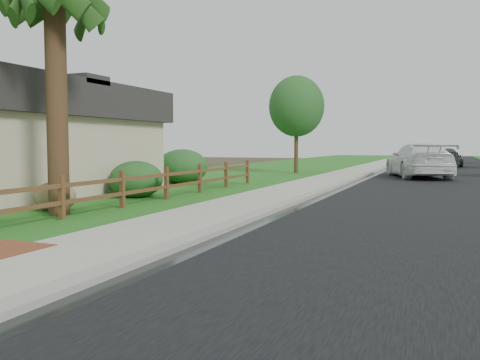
% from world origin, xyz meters
% --- Properties ---
extents(ground, '(120.00, 120.00, 0.00)m').
position_xyz_m(ground, '(0.00, 0.00, 0.00)').
color(ground, '#3A311F').
extents(road, '(8.00, 90.00, 0.02)m').
position_xyz_m(road, '(4.60, 35.00, 0.01)').
color(road, black).
rests_on(road, ground).
extents(curb, '(0.40, 90.00, 0.12)m').
position_xyz_m(curb, '(0.40, 35.00, 0.06)').
color(curb, gray).
rests_on(curb, ground).
extents(wet_gutter, '(0.50, 90.00, 0.00)m').
position_xyz_m(wet_gutter, '(0.75, 35.00, 0.02)').
color(wet_gutter, black).
rests_on(wet_gutter, road).
extents(sidewalk, '(2.20, 90.00, 0.10)m').
position_xyz_m(sidewalk, '(-0.90, 35.00, 0.05)').
color(sidewalk, '#A1998C').
rests_on(sidewalk, ground).
extents(grass_strip, '(1.60, 90.00, 0.06)m').
position_xyz_m(grass_strip, '(-2.80, 35.00, 0.03)').
color(grass_strip, '#1C5A19').
rests_on(grass_strip, ground).
extents(lawn_near, '(9.00, 90.00, 0.04)m').
position_xyz_m(lawn_near, '(-8.00, 35.00, 0.02)').
color(lawn_near, '#1C5A19').
rests_on(lawn_near, ground).
extents(ranch_fence, '(0.12, 16.92, 1.10)m').
position_xyz_m(ranch_fence, '(-3.60, 6.40, 0.62)').
color(ranch_fence, '#52311B').
rests_on(ranch_fence, ground).
extents(white_suv, '(4.29, 6.84, 1.85)m').
position_xyz_m(white_suv, '(3.36, 22.65, 0.94)').
color(white_suv, white).
rests_on(white_suv, road).
extents(dark_car_mid, '(2.51, 4.44, 1.42)m').
position_xyz_m(dark_car_mid, '(4.90, 36.25, 0.73)').
color(dark_car_mid, black).
rests_on(dark_car_mid, road).
extents(dark_car_far, '(3.17, 4.56, 1.42)m').
position_xyz_m(dark_car_far, '(4.27, 45.58, 0.73)').
color(dark_car_far, black).
rests_on(dark_car_far, road).
extents(boulder, '(1.32, 1.05, 0.82)m').
position_xyz_m(boulder, '(-5.03, 4.16, 0.41)').
color(boulder, brown).
rests_on(boulder, ground).
extents(shrub_b, '(2.35, 2.35, 1.27)m').
position_xyz_m(shrub_b, '(-4.99, 7.97, 0.63)').
color(shrub_b, '#17431E').
rests_on(shrub_b, ground).
extents(shrub_d, '(3.03, 3.03, 1.60)m').
position_xyz_m(shrub_d, '(-6.50, 14.00, 0.80)').
color(shrub_d, '#17431E').
rests_on(shrub_d, ground).
extents(tree_near_left, '(3.41, 3.41, 6.04)m').
position_xyz_m(tree_near_left, '(-3.90, 23.91, 4.16)').
color(tree_near_left, '#3D2C19').
rests_on(tree_near_left, ground).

